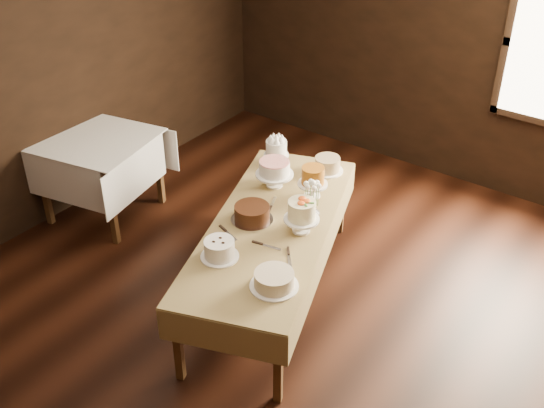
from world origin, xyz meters
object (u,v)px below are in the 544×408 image
Objects in this scene: cake_meringue at (276,153)px; cake_caramel at (313,184)px; cake_speckled at (327,165)px; cake_server_d at (308,210)px; cake_server_e at (231,236)px; cake_server_a at (272,247)px; cake_lattice at (274,175)px; cake_server_c at (273,201)px; display_table at (271,230)px; cake_chocolate at (252,214)px; flower_vase at (311,212)px; cake_cream at (274,280)px; cake_server_b at (289,261)px; cake_swirl at (219,250)px; side_table at (98,149)px; cake_flowers at (301,218)px.

cake_meringue is 0.64m from cake_caramel.
cake_meringue is at bearing -160.27° from cake_speckled.
cake_server_d is 0.71m from cake_server_e.
cake_speckled reaches higher than cake_server_a.
cake_lattice reaches higher than cake_server_d.
cake_lattice is at bearing 10.72° from cake_server_c.
cake_lattice is 1.53× the size of cake_server_a.
cake_caramel reaches higher than display_table.
flower_vase reaches higher than cake_chocolate.
cake_lattice reaches higher than cake_server_a.
cake_chocolate is (-0.06, -1.02, -0.00)m from cake_speckled.
cake_speckled is 1.25× the size of cake_server_d.
cake_speckled is at bearing -30.23° from cake_server_c.
cake_server_e is (-0.62, 0.29, -0.05)m from cake_cream.
cake_server_e is at bearing 154.98° from cake_cream.
cake_chocolate is 0.60m from cake_server_b.
flower_vase reaches higher than cake_speckled.
cake_server_e is at bearing -102.49° from cake_caramel.
cake_swirl is (0.10, -0.52, 0.01)m from cake_chocolate.
cake_swirl is 0.41m from cake_server_a.
cake_server_c is at bearing 6.85° from side_table.
cake_swirl is 0.79× the size of cake_cream.
cake_cream is at bearing -54.57° from cake_meringue.
cake_lattice reaches higher than flower_vase.
cake_server_a is 0.35m from cake_server_e.
cake_server_c is (-0.09, -0.70, -0.06)m from cake_speckled.
cake_server_a is 0.49m from flower_vase.
cake_cream is (0.22, -0.66, -0.07)m from cake_flowers.
cake_lattice is 1.53× the size of cake_server_e.
cake_speckled reaches higher than cake_chocolate.
cake_meringue is 1.01× the size of cake_server_b.
cake_caramel is 0.98× the size of cake_flowers.
side_table is at bearing -137.07° from cake_server_b.
cake_chocolate is 0.42m from cake_flowers.
side_table reaches higher than cake_server_d.
cake_speckled is 0.82× the size of cake_lattice.
cake_server_b is (0.44, 0.26, -0.06)m from cake_swirl.
cake_server_c is (-0.65, 0.87, -0.05)m from cake_cream.
cake_speckled reaches higher than display_table.
cake_swirl is at bearing -115.28° from cake_flowers.
cake_lattice is at bearing 107.53° from cake_chocolate.
flower_vase is at bearing 47.88° from display_table.
cake_meringue reaches higher than cake_speckled.
cake_meringue is 0.65× the size of cake_cream.
cake_server_c is at bearing -174.43° from cake_server_b.
cake_server_e is 1.69× the size of flower_vase.
cake_meringue is at bearing 123.58° from cake_lattice.
cake_caramel is at bearing 86.47° from display_table.
cake_speckled is 1.29m from cake_server_e.
cake_lattice is 1.53× the size of cake_server_c.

